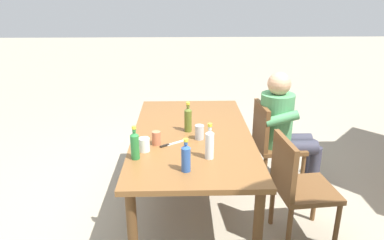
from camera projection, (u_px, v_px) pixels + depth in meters
The scene contains 14 objects.
ground_plane at pixel (192, 208), 3.35m from camera, with size 24.00×24.00×0.00m, color gray.
dining_table at pixel (192, 142), 3.12m from camera, with size 1.85×1.00×0.75m.
chair_far_left at pixel (271, 141), 3.59m from camera, with size 0.47×0.47×0.87m.
chair_far_right at pixel (297, 184), 2.81m from camera, with size 0.48×0.48×0.87m.
person_in_white_shirt at pixel (284, 125), 3.54m from camera, with size 0.47×0.61×1.18m.
bottle_clear at pixel (210, 144), 2.60m from camera, with size 0.06×0.06×0.27m.
bottle_blue at pixel (186, 157), 2.43m from camera, with size 0.06×0.06×0.24m.
bottle_green at pixel (135, 145), 2.60m from camera, with size 0.06×0.06×0.25m.
bottle_olive at pixel (188, 119), 3.10m from camera, with size 0.06×0.06×0.26m.
cup_white at pixel (144, 145), 2.74m from camera, with size 0.08×0.08×0.10m, color white.
cup_terracotta at pixel (156, 138), 2.85m from camera, with size 0.07×0.07×0.11m, color #BC6B47.
cup_steel at pixel (199, 132), 2.96m from camera, with size 0.07×0.07×0.12m, color #B2B7BC.
table_knife at pixel (171, 144), 2.87m from camera, with size 0.15×0.21×0.01m.
backpack_by_near_side at pixel (218, 134), 4.54m from camera, with size 0.34×0.24×0.39m.
Camera 1 is at (2.86, -0.08, 1.93)m, focal length 33.90 mm.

